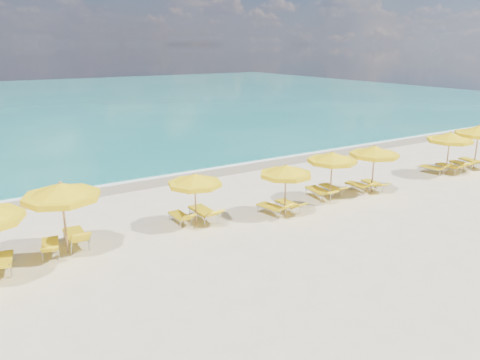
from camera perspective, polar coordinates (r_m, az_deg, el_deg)
ground_plane at (r=19.81m, az=2.34°, el=-4.35°), size 120.00×120.00×0.00m
ocean at (r=64.46m, az=-23.15°, el=8.71°), size 120.00×80.00×0.30m
wet_sand_band at (r=25.93m, az=-7.04°, el=0.51°), size 120.00×2.60×0.01m
foam_line at (r=26.63m, az=-7.79°, el=0.90°), size 120.00×1.20×0.03m
whitecap_near at (r=33.26m, az=-23.80°, el=2.73°), size 14.00×0.36×0.05m
whitecap_far at (r=43.96m, az=-7.08°, el=6.96°), size 18.00×0.30×0.05m
umbrella_2 at (r=16.67m, az=-20.96°, el=-1.37°), size 2.65×2.65×2.61m
umbrella_3 at (r=18.30m, az=-5.53°, el=-0.05°), size 2.37×2.37×2.17m
umbrella_4 at (r=19.44m, az=5.61°, el=1.08°), size 2.72×2.72×2.24m
umbrella_5 at (r=21.82m, az=11.18°, el=2.66°), size 2.32×2.32×2.30m
umbrella_6 at (r=23.28m, az=16.08°, el=3.33°), size 2.36×2.36×2.37m
umbrella_7 at (r=27.98m, az=24.24°, el=4.73°), size 3.10×3.10×2.44m
umbrella_8 at (r=29.82m, az=27.10°, el=5.32°), size 3.25×3.25×2.63m
lounger_1_right at (r=16.85m, az=-26.95°, el=-9.25°), size 0.92×1.92×0.67m
lounger_2_left at (r=17.47m, az=-22.09°, el=-7.77°), size 0.87×1.79×0.71m
lounger_2_right at (r=17.83m, az=-19.33°, el=-6.85°), size 0.74×1.99×0.91m
lounger_3_left at (r=19.02m, az=-7.27°, el=-4.74°), size 0.55×1.60×0.69m
lounger_3_right at (r=19.24m, az=-4.44°, el=-4.27°), size 0.68×2.01×0.81m
lounger_4_left at (r=19.86m, az=3.95°, el=-3.69°), size 0.88×1.77×0.74m
lounger_4_right at (r=20.37m, az=5.95°, el=-3.26°), size 0.56×1.65×0.65m
lounger_5_left at (r=22.20m, az=9.57°, el=-1.68°), size 0.87×1.97×0.70m
lounger_5_right at (r=22.96m, az=11.03°, el=-1.22°), size 0.74×1.74×0.63m
lounger_6_left at (r=23.70m, az=14.20°, el=-0.88°), size 0.64×1.64×0.68m
lounger_6_right at (r=24.17m, az=15.88°, el=-0.68°), size 0.83×1.73×0.60m
lounger_7_left at (r=28.26m, az=22.47°, el=1.13°), size 0.81×1.70×0.78m
lounger_7_right at (r=28.88m, az=24.15°, el=1.27°), size 0.64×1.81×0.80m
lounger_8_left at (r=30.04m, az=25.33°, el=1.62°), size 0.74×1.68×0.72m
lounger_8_right at (r=30.86m, az=26.41°, el=1.87°), size 0.84×1.93×0.68m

